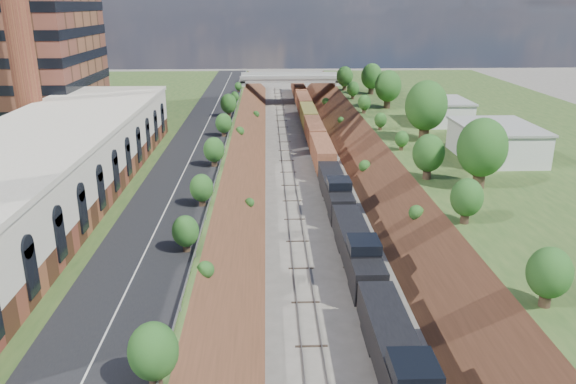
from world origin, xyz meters
The scene contains 15 objects.
platform_left centered at (-33.00, 60.00, 2.50)m, with size 44.00×180.00×5.00m, color #304F20.
platform_right centered at (33.00, 60.00, 2.50)m, with size 44.00×180.00×5.00m, color #304F20.
embankment_left centered at (-11.00, 60.00, 0.00)m, with size 7.07×180.00×7.07m, color brown.
embankment_right centered at (11.00, 60.00, 0.00)m, with size 7.07×180.00×7.07m, color brown.
rail_left_track centered at (-2.60, 60.00, 0.09)m, with size 1.58×180.00×0.18m, color gray.
rail_right_track centered at (2.60, 60.00, 0.09)m, with size 1.58×180.00×0.18m, color gray.
road centered at (-15.50, 60.00, 5.05)m, with size 8.00×180.00×0.10m, color black.
guardrail centered at (-11.40, 59.80, 5.55)m, with size 0.10×171.00×0.70m.
commercial_building centered at (-28.00, 38.00, 8.51)m, with size 14.30×62.30×7.00m.
overpass centered at (0.00, 122.00, 4.92)m, with size 24.50×8.30×7.40m.
white_building_near centered at (23.50, 52.00, 7.00)m, with size 9.00×12.00×4.00m, color silver.
white_building_far centered at (23.00, 74.00, 6.80)m, with size 8.00×10.00×3.60m, color silver.
tree_right_large centered at (17.00, 40.00, 9.38)m, with size 5.25×5.25×7.61m.
tree_left_crest centered at (-11.80, 20.00, 7.04)m, with size 2.45×2.45×3.55m.
freight_train centered at (2.60, 78.72, 2.42)m, with size 2.73×140.25×4.55m.
Camera 1 is at (-5.65, -16.67, 23.96)m, focal length 35.00 mm.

